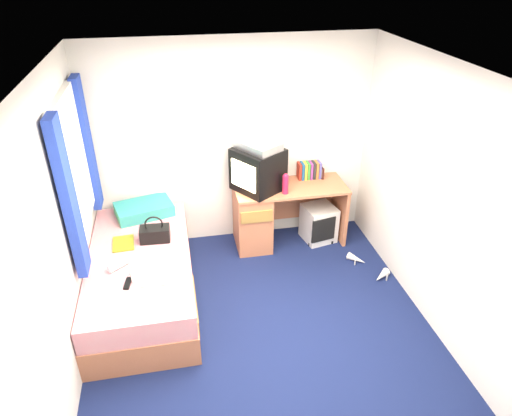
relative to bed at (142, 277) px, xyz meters
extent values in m
plane|color=#0C1438|center=(1.10, -0.68, -0.27)|extent=(3.40, 3.40, 0.00)
plane|color=white|center=(1.10, -0.68, 2.13)|extent=(3.40, 3.40, 0.00)
plane|color=silver|center=(1.10, 1.02, 0.93)|extent=(3.20, 0.00, 3.20)
plane|color=silver|center=(1.10, -2.38, 0.93)|extent=(3.20, 0.00, 3.20)
plane|color=silver|center=(-0.50, -0.68, 0.93)|extent=(0.00, 3.40, 3.40)
plane|color=silver|center=(2.70, -0.68, 0.93)|extent=(0.00, 3.40, 3.40)
cube|color=#B76E4C|center=(0.00, 0.00, -0.12)|extent=(1.00, 2.00, 0.30)
cube|color=olive|center=(0.50, -0.40, -0.11)|extent=(0.02, 0.70, 0.18)
cube|color=white|center=(0.00, 0.00, 0.15)|extent=(0.98, 1.98, 0.24)
cube|color=#1A5CA9|center=(0.04, 0.78, 0.34)|extent=(0.69, 0.53, 0.13)
cube|color=#B76E4C|center=(1.72, 0.74, 0.47)|extent=(1.30, 0.55, 0.03)
cube|color=#B76E4C|center=(1.27, 0.74, 0.09)|extent=(0.40, 0.52, 0.72)
cube|color=#B76E4C|center=(2.35, 0.74, 0.09)|extent=(0.04, 0.52, 0.72)
cube|color=#B76E4C|center=(1.97, 0.99, 0.18)|extent=(0.78, 0.03, 0.55)
cube|color=silver|center=(2.09, 0.71, -0.04)|extent=(0.42, 0.42, 0.45)
cube|color=black|center=(1.34, 0.76, 0.73)|extent=(0.65, 0.66, 0.49)
cube|color=#FFECA1|center=(1.16, 0.63, 0.73)|extent=(0.22, 0.31, 0.30)
cube|color=silver|center=(1.34, 0.76, 1.01)|extent=(0.53, 0.56, 0.09)
cube|color=maroon|center=(1.87, 0.92, 0.58)|extent=(0.03, 0.13, 0.20)
cube|color=navy|center=(1.91, 0.92, 0.58)|extent=(0.03, 0.13, 0.20)
cube|color=gold|center=(1.94, 0.92, 0.58)|extent=(0.03, 0.13, 0.20)
cube|color=#337F33|center=(1.98, 0.92, 0.58)|extent=(0.03, 0.13, 0.20)
cube|color=#7F337F|center=(2.01, 0.92, 0.58)|extent=(0.03, 0.13, 0.20)
cube|color=#262626|center=(2.05, 0.92, 0.58)|extent=(0.03, 0.13, 0.20)
cube|color=#B26633|center=(2.08, 0.92, 0.58)|extent=(0.03, 0.13, 0.20)
cube|color=#4C4C99|center=(2.12, 0.92, 0.58)|extent=(0.03, 0.13, 0.20)
cube|color=black|center=(2.14, 0.90, 0.55)|extent=(0.03, 0.12, 0.14)
cylinder|color=#C41B3F|center=(1.62, 0.59, 0.59)|extent=(0.08, 0.08, 0.22)
cylinder|color=silver|center=(1.66, 0.73, 0.57)|extent=(0.06, 0.06, 0.18)
cube|color=black|center=(0.16, 0.23, 0.35)|extent=(0.31, 0.18, 0.15)
torus|color=black|center=(0.16, 0.23, 0.46)|extent=(0.19, 0.02, 0.19)
cube|color=white|center=(0.14, -0.33, 0.33)|extent=(0.38, 0.34, 0.11)
cube|color=#D5E319|center=(-0.16, 0.22, 0.28)|extent=(0.23, 0.29, 0.01)
cylinder|color=white|center=(-0.18, -0.18, 0.31)|extent=(0.20, 0.18, 0.07)
cube|color=#FDAB38|center=(0.14, -0.50, 0.28)|extent=(0.22, 0.07, 0.01)
cube|color=black|center=(-0.08, -0.44, 0.28)|extent=(0.07, 0.17, 0.02)
cube|color=silver|center=(-0.48, 0.22, 1.18)|extent=(0.02, 0.90, 1.10)
cube|color=white|center=(-0.47, 0.22, 1.77)|extent=(0.06, 1.06, 0.08)
cube|color=white|center=(-0.47, 0.22, 0.59)|extent=(0.06, 1.06, 0.08)
cube|color=navy|center=(-0.43, -0.37, 1.13)|extent=(0.08, 0.24, 1.40)
cube|color=navy|center=(-0.43, 0.81, 1.13)|extent=(0.08, 0.24, 1.40)
cone|color=silver|center=(2.38, 0.15, -0.23)|extent=(0.21, 0.23, 0.09)
cone|color=silver|center=(2.53, -0.19, -0.23)|extent=(0.23, 0.20, 0.09)
camera|label=1|loc=(0.44, -3.80, 2.90)|focal=32.00mm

